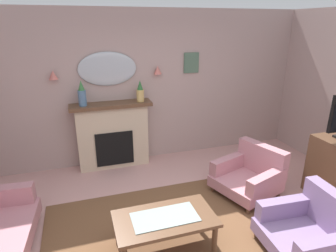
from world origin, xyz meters
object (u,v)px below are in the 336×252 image
at_px(framed_picture, 191,63).
at_px(armchair_beside_couch, 250,174).
at_px(mantel_vase_left, 82,95).
at_px(coffee_table, 165,222).
at_px(mantel_vase_right, 140,92).
at_px(wall_sconce_left, 53,75).
at_px(wall_sconce_right, 158,70).
at_px(fireplace, 113,136).
at_px(wall_mirror, 108,69).
at_px(armchair_by_coffee_table, 311,229).

xyz_separation_m(framed_picture, armchair_beside_couch, (0.32, -1.65, -1.44)).
xyz_separation_m(mantel_vase_left, framed_picture, (1.95, 0.18, 0.40)).
height_order(mantel_vase_left, coffee_table, mantel_vase_left).
xyz_separation_m(mantel_vase_left, mantel_vase_right, (0.95, 0.00, -0.03)).
distance_m(mantel_vase_left, wall_sconce_left, 0.52).
height_order(mantel_vase_right, wall_sconce_left, wall_sconce_left).
relative_size(wall_sconce_left, wall_sconce_right, 1.00).
xyz_separation_m(fireplace, wall_mirror, (0.00, 0.14, 1.14)).
relative_size(mantel_vase_left, wall_mirror, 0.43).
bearing_deg(mantel_vase_right, mantel_vase_left, -180.00).
bearing_deg(wall_mirror, fireplace, -90.00).
relative_size(wall_sconce_left, framed_picture, 0.39).
bearing_deg(armchair_by_coffee_table, coffee_table, 161.15).
height_order(wall_mirror, wall_sconce_right, wall_mirror).
distance_m(wall_mirror, wall_sconce_left, 0.85).
distance_m(wall_mirror, coffee_table, 2.75).
distance_m(mantel_vase_right, coffee_table, 2.42).
relative_size(fireplace, armchair_by_coffee_table, 1.56).
xyz_separation_m(wall_sconce_right, armchair_by_coffee_table, (0.91, -2.86, -1.35)).
distance_m(fireplace, framed_picture, 1.91).
height_order(coffee_table, armchair_by_coffee_table, armchair_by_coffee_table).
bearing_deg(wall_sconce_right, armchair_by_coffee_table, -72.26).
distance_m(mantel_vase_right, armchair_beside_couch, 2.22).
height_order(wall_mirror, armchair_beside_couch, wall_mirror).
bearing_deg(fireplace, wall_mirror, 90.00).
bearing_deg(wall_mirror, mantel_vase_right, -18.78).
bearing_deg(framed_picture, mantel_vase_left, -174.73).
xyz_separation_m(mantel_vase_left, coffee_table, (0.70, -2.22, -0.96)).
distance_m(fireplace, armchair_by_coffee_table, 3.29).
xyz_separation_m(wall_mirror, framed_picture, (1.50, 0.01, 0.04)).
height_order(mantel_vase_left, framed_picture, framed_picture).
height_order(wall_sconce_left, framed_picture, framed_picture).
height_order(wall_mirror, armchair_by_coffee_table, wall_mirror).
bearing_deg(wall_sconce_right, coffee_table, -104.32).
xyz_separation_m(mantel_vase_left, armchair_beside_couch, (2.27, -1.47, -1.04)).
distance_m(wall_sconce_left, armchair_by_coffee_table, 4.11).
height_order(wall_sconce_left, coffee_table, wall_sconce_left).
xyz_separation_m(mantel_vase_right, wall_sconce_right, (0.35, 0.12, 0.34)).
distance_m(wall_sconce_right, armchair_beside_couch, 2.30).
bearing_deg(framed_picture, wall_mirror, -179.62).
height_order(mantel_vase_left, armchair_by_coffee_table, mantel_vase_left).
xyz_separation_m(wall_mirror, wall_sconce_left, (-0.85, -0.05, -0.05)).
distance_m(mantel_vase_right, wall_sconce_left, 1.40).
bearing_deg(wall_sconce_left, wall_sconce_right, 0.00).
xyz_separation_m(mantel_vase_left, armchair_by_coffee_table, (2.21, -2.74, -1.04)).
xyz_separation_m(wall_sconce_right, armchair_beside_couch, (0.97, -1.59, -1.35)).
bearing_deg(coffee_table, mantel_vase_right, 83.63).
height_order(mantel_vase_right, armchair_beside_couch, mantel_vase_right).
relative_size(wall_mirror, armchair_beside_couch, 0.93).
height_order(mantel_vase_left, wall_sconce_right, wall_sconce_right).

